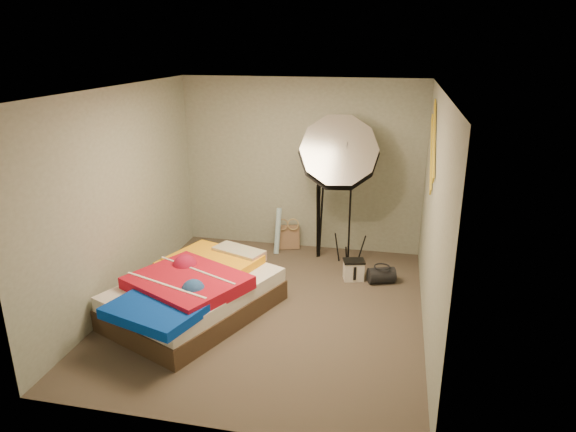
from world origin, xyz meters
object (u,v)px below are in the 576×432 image
(duffel_bag, at_px, (381,275))
(camera_case, at_px, (354,270))
(photo_umbrella, at_px, (339,154))
(tote_bag, at_px, (287,237))
(camera_tripod, at_px, (319,212))
(bed, at_px, (195,293))
(wrapping_roll, at_px, (278,231))

(duffel_bag, bearing_deg, camera_case, 157.18)
(duffel_bag, bearing_deg, photo_umbrella, 128.82)
(tote_bag, distance_m, camera_tripod, 0.74)
(tote_bag, relative_size, camera_tripod, 0.30)
(bed, distance_m, photo_umbrella, 2.53)
(bed, relative_size, photo_umbrella, 1.04)
(bed, xyz_separation_m, photo_umbrella, (1.40, 1.66, 1.31))
(camera_tripod, bearing_deg, bed, -119.91)
(wrapping_roll, bearing_deg, camera_tripod, -2.27)
(wrapping_roll, bearing_deg, bed, -104.53)
(tote_bag, xyz_separation_m, bed, (-0.61, -2.15, 0.09))
(camera_tripod, bearing_deg, wrapping_roll, 177.73)
(camera_case, xyz_separation_m, bed, (-1.68, -1.28, 0.14))
(photo_umbrella, bearing_deg, bed, -130.11)
(duffel_bag, xyz_separation_m, bed, (-2.04, -1.26, 0.17))
(bed, distance_m, camera_tripod, 2.27)
(duffel_bag, xyz_separation_m, camera_tripod, (-0.93, 0.67, 0.57))
(wrapping_roll, height_order, bed, wrapping_roll)
(tote_bag, relative_size, photo_umbrella, 0.16)
(camera_case, relative_size, bed, 0.11)
(wrapping_roll, distance_m, camera_case, 1.37)
(tote_bag, distance_m, wrapping_roll, 0.27)
(camera_case, relative_size, camera_tripod, 0.21)
(tote_bag, xyz_separation_m, camera_tripod, (0.50, -0.22, 0.50))
(bed, bearing_deg, tote_bag, 74.13)
(tote_bag, xyz_separation_m, duffel_bag, (1.43, -0.89, -0.07))
(bed, bearing_deg, photo_umbrella, 49.89)
(tote_bag, relative_size, bed, 0.16)
(wrapping_roll, relative_size, photo_umbrella, 0.31)
(wrapping_roll, relative_size, bed, 0.30)
(camera_case, bearing_deg, bed, -157.48)
(wrapping_roll, relative_size, duffel_bag, 1.98)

